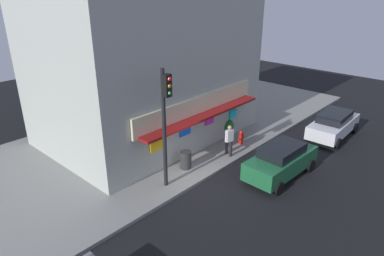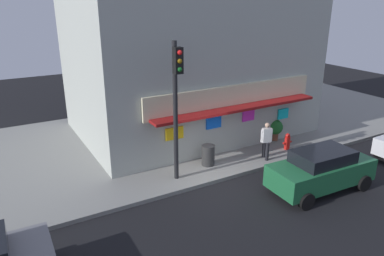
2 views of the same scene
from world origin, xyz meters
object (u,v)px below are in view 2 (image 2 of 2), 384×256
object	(u,v)px
traffic_light	(176,95)
potted_plant_by_window	(275,128)
trash_can	(208,155)
potted_plant_by_doorway	(180,145)
fire_hydrant	(287,142)
pedestrian	(266,139)
parked_car_green	(321,170)

from	to	relation	value
traffic_light	potted_plant_by_window	world-z (taller)	traffic_light
trash_can	potted_plant_by_doorway	distance (m)	1.54
traffic_light	trash_can	distance (m)	3.56
traffic_light	fire_hydrant	size ratio (longest dim) A/B	6.81
potted_plant_by_window	pedestrian	bearing A→B (deg)	-141.39
traffic_light	potted_plant_by_window	xyz separation A→B (m)	(6.31, 1.32, -2.85)
traffic_light	parked_car_green	world-z (taller)	traffic_light
trash_can	pedestrian	bearing A→B (deg)	-15.94
parked_car_green	fire_hydrant	bearing A→B (deg)	66.06
parked_car_green	potted_plant_by_doorway	bearing A→B (deg)	122.90
potted_plant_by_window	parked_car_green	size ratio (longest dim) A/B	0.25
fire_hydrant	potted_plant_by_window	distance (m)	1.27
fire_hydrant	parked_car_green	xyz separation A→B (m)	(-1.50, -3.37, 0.31)
potted_plant_by_doorway	parked_car_green	xyz separation A→B (m)	(3.35, -5.18, 0.15)
trash_can	potted_plant_by_window	xyz separation A→B (m)	(4.54, 0.81, 0.19)
fire_hydrant	potted_plant_by_doorway	size ratio (longest dim) A/B	0.81
traffic_light	potted_plant_by_window	size ratio (longest dim) A/B	5.08
fire_hydrant	pedestrian	world-z (taller)	pedestrian
fire_hydrant	parked_car_green	size ratio (longest dim) A/B	0.19
potted_plant_by_doorway	trash_can	bearing A→B (deg)	-66.68
traffic_light	pedestrian	world-z (taller)	traffic_light
fire_hydrant	potted_plant_by_doorway	bearing A→B (deg)	159.48
potted_plant_by_window	potted_plant_by_doorway	bearing A→B (deg)	173.29
fire_hydrant	parked_car_green	world-z (taller)	parked_car_green
fire_hydrant	trash_can	world-z (taller)	trash_can
traffic_light	pedestrian	bearing A→B (deg)	-2.99
traffic_light	potted_plant_by_window	distance (m)	7.05
trash_can	pedestrian	distance (m)	2.74
potted_plant_by_doorway	parked_car_green	bearing A→B (deg)	-57.10
traffic_light	trash_can	size ratio (longest dim) A/B	6.01
pedestrian	parked_car_green	size ratio (longest dim) A/B	0.40
traffic_light	parked_car_green	distance (m)	6.23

